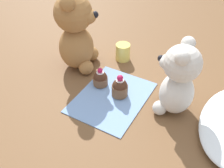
{
  "coord_description": "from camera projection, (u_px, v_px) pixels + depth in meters",
  "views": [
    {
      "loc": [
        0.53,
        0.3,
        0.56
      ],
      "look_at": [
        0.0,
        0.0,
        0.06
      ],
      "focal_mm": 42.0,
      "sensor_mm": 36.0,
      "label": 1
    }
  ],
  "objects": [
    {
      "name": "ground_plane",
      "position": [
        112.0,
        98.0,
        0.82
      ],
      "size": [
        4.0,
        4.0,
        0.0
      ],
      "primitive_type": "plane",
      "color": "brown"
    },
    {
      "name": "knitted_placemat",
      "position": [
        112.0,
        97.0,
        0.82
      ],
      "size": [
        0.26,
        0.2,
        0.01
      ],
      "primitive_type": "cube",
      "color": "#7A9ED1",
      "rests_on": "ground_plane"
    },
    {
      "name": "teddy_bear_cream",
      "position": [
        178.0,
        80.0,
        0.72
      ],
      "size": [
        0.12,
        0.12,
        0.23
      ],
      "rotation": [
        0.0,
        0.0,
        0.1
      ],
      "color": "silver",
      "rests_on": "ground_plane"
    },
    {
      "name": "teddy_bear_tan",
      "position": [
        76.0,
        32.0,
        0.87
      ],
      "size": [
        0.17,
        0.16,
        0.28
      ],
      "rotation": [
        0.0,
        0.0,
        3.49
      ],
      "color": "#A3703D",
      "rests_on": "ground_plane"
    },
    {
      "name": "cupcake_near_cream_bear",
      "position": [
        120.0,
        87.0,
        0.81
      ],
      "size": [
        0.05,
        0.05,
        0.08
      ],
      "color": "brown",
      "rests_on": "knitted_placemat"
    },
    {
      "name": "cupcake_near_tan_bear",
      "position": [
        100.0,
        79.0,
        0.85
      ],
      "size": [
        0.05,
        0.05,
        0.06
      ],
      "color": "brown",
      "rests_on": "knitted_placemat"
    },
    {
      "name": "juice_glass",
      "position": [
        123.0,
        52.0,
        0.97
      ],
      "size": [
        0.05,
        0.05,
        0.06
      ],
      "primitive_type": "cylinder",
      "color": "#EADB66",
      "rests_on": "ground_plane"
    }
  ]
}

